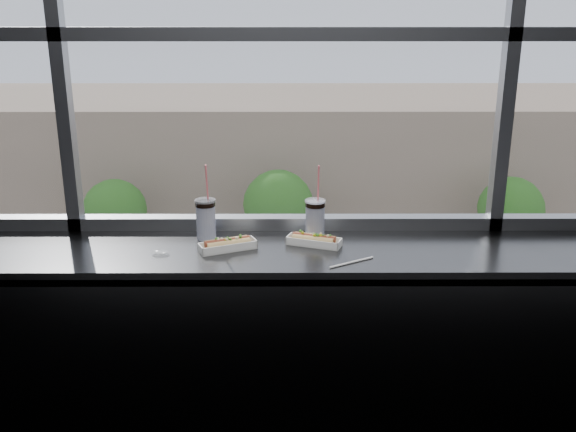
{
  "coord_description": "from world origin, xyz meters",
  "views": [
    {
      "loc": [
        0.0,
        -1.42,
        2.1
      ],
      "look_at": [
        0.01,
        1.23,
        1.25
      ],
      "focal_mm": 40.0,
      "sensor_mm": 36.0,
      "label": 1
    }
  ],
  "objects_px": {
    "car_far_b": "(362,287)",
    "tree_left": "(115,211)",
    "soda_cup_left": "(206,217)",
    "hotdog_tray_left": "(228,244)",
    "car_near_d": "(513,383)",
    "pedestrian_d": "(457,250)",
    "pedestrian_a": "(164,250)",
    "tree_center": "(278,205)",
    "pedestrian_b": "(237,259)",
    "wrapper": "(160,252)",
    "car_far_a": "(38,287)",
    "car_near_b": "(103,385)",
    "pedestrian_c": "(363,259)",
    "soda_cup_right": "(315,217)",
    "car_far_c": "(507,284)",
    "tree_right": "(511,209)",
    "hotdog_tray_right": "(314,240)",
    "loose_straw": "(352,262)"
  },
  "relations": [
    {
      "from": "hotdog_tray_left",
      "to": "loose_straw",
      "type": "distance_m",
      "value": 0.55
    },
    {
      "from": "car_near_d",
      "to": "car_far_b",
      "type": "bearing_deg",
      "value": 20.12
    },
    {
      "from": "soda_cup_right",
      "to": "pedestrian_a",
      "type": "bearing_deg",
      "value": 102.86
    },
    {
      "from": "wrapper",
      "to": "tree_left",
      "type": "xyz_separation_m",
      "value": [
        -8.1,
        28.34,
        -8.67
      ]
    },
    {
      "from": "loose_straw",
      "to": "tree_right",
      "type": "height_order",
      "value": "loose_straw"
    },
    {
      "from": "pedestrian_d",
      "to": "wrapper",
      "type": "bearing_deg",
      "value": 71.75
    },
    {
      "from": "wrapper",
      "to": "car_far_a",
      "type": "xyz_separation_m",
      "value": [
        -10.79,
        24.34,
        -11.06
      ]
    },
    {
      "from": "car_far_c",
      "to": "car_far_a",
      "type": "height_order",
      "value": "car_far_c"
    },
    {
      "from": "loose_straw",
      "to": "hotdog_tray_right",
      "type": "bearing_deg",
      "value": 93.01
    },
    {
      "from": "wrapper",
      "to": "tree_right",
      "type": "distance_m",
      "value": 31.93
    },
    {
      "from": "tree_right",
      "to": "tree_left",
      "type": "bearing_deg",
      "value": 180.0
    },
    {
      "from": "pedestrian_d",
      "to": "tree_right",
      "type": "distance_m",
      "value": 3.54
    },
    {
      "from": "tree_center",
      "to": "car_near_b",
      "type": "bearing_deg",
      "value": -115.89
    },
    {
      "from": "car_far_b",
      "to": "tree_left",
      "type": "height_order",
      "value": "tree_left"
    },
    {
      "from": "soda_cup_left",
      "to": "car_far_b",
      "type": "relative_size",
      "value": 0.06
    },
    {
      "from": "hotdog_tray_right",
      "to": "pedestrian_d",
      "type": "distance_m",
      "value": 32.49
    },
    {
      "from": "tree_center",
      "to": "tree_right",
      "type": "bearing_deg",
      "value": 0.0
    },
    {
      "from": "hotdog_tray_left",
      "to": "pedestrian_b",
      "type": "height_order",
      "value": "hotdog_tray_left"
    },
    {
      "from": "wrapper",
      "to": "tree_left",
      "type": "relative_size",
      "value": 0.02
    },
    {
      "from": "wrapper",
      "to": "pedestrian_d",
      "type": "bearing_deg",
      "value": 71.75
    },
    {
      "from": "soda_cup_right",
      "to": "car_far_a",
      "type": "xyz_separation_m",
      "value": [
        -11.46,
        24.15,
        -11.15
      ]
    },
    {
      "from": "car_far_a",
      "to": "car_near_d",
      "type": "xyz_separation_m",
      "value": [
        19.05,
        -8.0,
        0.03
      ]
    },
    {
      "from": "car_near_b",
      "to": "hotdog_tray_left",
      "type": "bearing_deg",
      "value": -166.0
    },
    {
      "from": "pedestrian_c",
      "to": "tree_center",
      "type": "distance_m",
      "value": 5.17
    },
    {
      "from": "car_far_b",
      "to": "tree_left",
      "type": "relative_size",
      "value": 1.17
    },
    {
      "from": "loose_straw",
      "to": "tree_left",
      "type": "height_order",
      "value": "loose_straw"
    },
    {
      "from": "soda_cup_right",
      "to": "soda_cup_left",
      "type": "bearing_deg",
      "value": 179.49
    },
    {
      "from": "car_near_d",
      "to": "pedestrian_a",
      "type": "distance_m",
      "value": 18.73
    },
    {
      "from": "soda_cup_right",
      "to": "wrapper",
      "type": "relative_size",
      "value": 3.98
    },
    {
      "from": "soda_cup_left",
      "to": "hotdog_tray_left",
      "type": "bearing_deg",
      "value": -53.43
    },
    {
      "from": "tree_left",
      "to": "pedestrian_a",
      "type": "bearing_deg",
      "value": 8.53
    },
    {
      "from": "soda_cup_right",
      "to": "wrapper",
      "type": "xyz_separation_m",
      "value": [
        -0.67,
        -0.2,
        -0.09
      ]
    },
    {
      "from": "soda_cup_right",
      "to": "tree_left",
      "type": "relative_size",
      "value": 0.07
    },
    {
      "from": "car_near_d",
      "to": "pedestrian_d",
      "type": "height_order",
      "value": "car_near_d"
    },
    {
      "from": "pedestrian_d",
      "to": "tree_right",
      "type": "bearing_deg",
      "value": 157.77
    },
    {
      "from": "loose_straw",
      "to": "pedestrian_b",
      "type": "relative_size",
      "value": 0.1
    },
    {
      "from": "soda_cup_right",
      "to": "car_near_b",
      "type": "height_order",
      "value": "soda_cup_right"
    },
    {
      "from": "pedestrian_c",
      "to": "pedestrian_b",
      "type": "relative_size",
      "value": 0.85
    },
    {
      "from": "soda_cup_right",
      "to": "hotdog_tray_right",
      "type": "bearing_deg",
      "value": -95.1
    },
    {
      "from": "car_far_c",
      "to": "tree_right",
      "type": "relative_size",
      "value": 1.31
    },
    {
      "from": "loose_straw",
      "to": "pedestrian_c",
      "type": "distance_m",
      "value": 30.48
    },
    {
      "from": "car_near_b",
      "to": "pedestrian_c",
      "type": "relative_size",
      "value": 3.12
    },
    {
      "from": "hotdog_tray_right",
      "to": "car_far_b",
      "type": "bearing_deg",
      "value": 102.09
    },
    {
      "from": "pedestrian_a",
      "to": "tree_center",
      "type": "bearing_deg",
      "value": -93.25
    },
    {
      "from": "wrapper",
      "to": "loose_straw",
      "type": "bearing_deg",
      "value": -7.36
    },
    {
      "from": "hotdog_tray_right",
      "to": "car_far_b",
      "type": "height_order",
      "value": "hotdog_tray_right"
    },
    {
      "from": "soda_cup_left",
      "to": "tree_left",
      "type": "xyz_separation_m",
      "value": [
        -8.27,
        28.14,
        -8.76
      ]
    },
    {
      "from": "wrapper",
      "to": "tree_right",
      "type": "height_order",
      "value": "wrapper"
    },
    {
      "from": "pedestrian_c",
      "to": "tree_right",
      "type": "xyz_separation_m",
      "value": [
        7.44,
        0.32,
        2.55
      ]
    },
    {
      "from": "car_near_b",
      "to": "tree_right",
      "type": "height_order",
      "value": "tree_right"
    }
  ]
}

